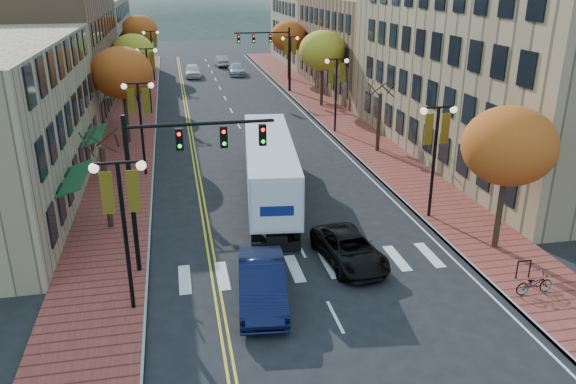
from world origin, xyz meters
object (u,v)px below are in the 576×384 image
semi_truck (268,161)px  black_suv (349,249)px  navy_sedan (262,283)px  bicycle (534,284)px

semi_truck → black_suv: 9.04m
black_suv → navy_sedan: bearing=-156.6°
semi_truck → navy_sedan: bearing=-94.3°
navy_sedan → black_suv: 5.00m
black_suv → semi_truck: bearing=97.8°
navy_sedan → bicycle: (10.75, -1.76, -0.27)m
black_suv → bicycle: (6.40, -4.23, -0.10)m
semi_truck → black_suv: bearing=-69.1°
semi_truck → black_suv: semi_truck is taller
semi_truck → black_suv: size_ratio=3.16×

